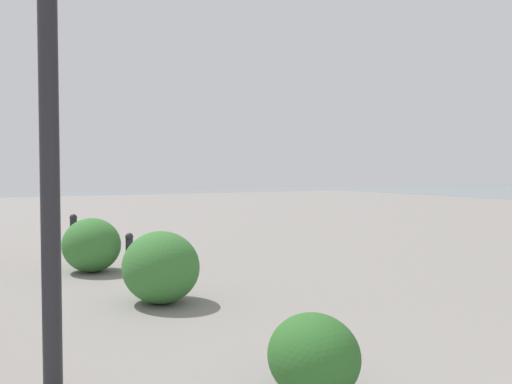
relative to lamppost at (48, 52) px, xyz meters
name	(u,v)px	position (x,y,z in m)	size (l,w,h in m)	color
lamppost	(48,52)	(0.00, 0.00, 0.00)	(0.98, 0.28, 3.77)	#232328
bollard_near	(129,252)	(4.44, -1.75, -2.18)	(0.13, 0.13, 0.66)	#232328
bollard_mid	(74,238)	(5.71, -1.09, -2.06)	(0.13, 0.13, 0.90)	#232328
shrub_low	(314,356)	(-0.94, -1.68, -2.22)	(0.74, 0.66, 0.63)	#2D6628
shrub_round	(161,267)	(2.32, -1.59, -2.08)	(1.07, 0.96, 0.91)	#387533
shrub_wide	(92,245)	(4.87, -1.23, -2.09)	(1.05, 0.94, 0.89)	#387533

